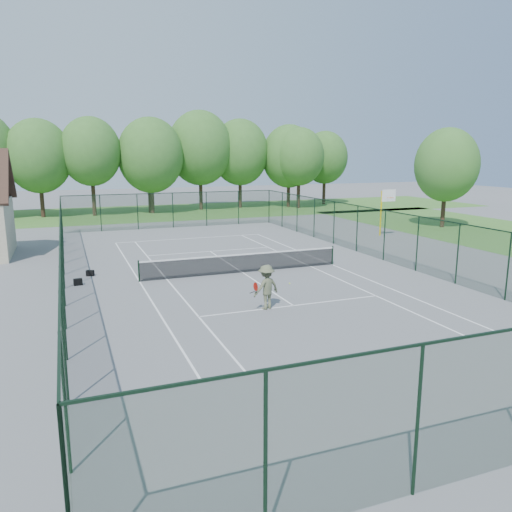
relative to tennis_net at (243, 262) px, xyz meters
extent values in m
plane|color=slate|center=(0.00, 0.00, -0.58)|extent=(140.00, 140.00, 0.00)
cube|color=#4D8633|center=(0.00, 30.00, -0.57)|extent=(80.00, 16.00, 0.01)
cube|color=white|center=(0.00, 11.88, -0.57)|extent=(10.97, 0.08, 0.01)
cube|color=white|center=(0.00, -11.88, -0.57)|extent=(10.97, 0.08, 0.01)
cube|color=white|center=(0.00, 6.40, -0.57)|extent=(8.23, 0.08, 0.01)
cube|color=white|center=(0.00, -6.40, -0.57)|extent=(8.23, 0.08, 0.01)
cube|color=white|center=(5.49, 0.00, -0.57)|extent=(0.08, 23.77, 0.01)
cube|color=white|center=(-5.49, 0.00, -0.57)|extent=(0.08, 23.77, 0.01)
cube|color=white|center=(4.12, 0.00, -0.57)|extent=(0.08, 23.77, 0.01)
cube|color=white|center=(-4.12, 0.00, -0.57)|extent=(0.08, 23.77, 0.01)
cube|color=white|center=(0.00, 0.00, -0.57)|extent=(0.08, 12.80, 0.01)
cylinder|color=black|center=(-5.50, 0.00, -0.03)|extent=(0.08, 0.08, 1.10)
cylinder|color=black|center=(5.50, 0.00, -0.03)|extent=(0.08, 0.08, 1.10)
cube|color=black|center=(0.00, 0.00, -0.08)|extent=(11.00, 0.02, 0.96)
cube|color=white|center=(0.00, 0.00, 0.42)|extent=(11.00, 0.05, 0.07)
cube|color=#15341D|center=(0.00, 18.00, 0.92)|extent=(18.00, 0.02, 3.00)
cube|color=#15341D|center=(9.00, 0.00, 0.92)|extent=(0.02, 36.00, 3.00)
cube|color=#15341D|center=(-9.00, 0.00, 0.92)|extent=(0.02, 36.00, 3.00)
cube|color=black|center=(0.00, 18.00, 2.42)|extent=(18.00, 0.05, 0.05)
cube|color=black|center=(9.00, 0.00, 2.42)|extent=(0.05, 36.00, 0.05)
cube|color=black|center=(-9.00, 0.00, 2.42)|extent=(0.05, 36.00, 0.05)
cylinder|color=#3B261B|center=(0.00, 30.00, 1.52)|extent=(0.40, 0.40, 4.20)
ellipsoid|color=#467F32|center=(0.00, 30.00, 5.42)|extent=(6.40, 6.40, 7.40)
cylinder|color=#3B261B|center=(16.50, 30.00, 1.52)|extent=(0.40, 0.40, 4.20)
ellipsoid|color=#467F32|center=(16.50, 30.00, 5.42)|extent=(6.40, 6.40, 7.40)
cylinder|color=yellow|center=(14.25, 7.91, 1.17)|extent=(0.12, 0.12, 3.50)
cube|color=yellow|center=(14.25, 7.46, 2.77)|extent=(0.08, 0.90, 0.08)
cube|color=white|center=(14.25, 7.01, 2.62)|extent=(1.20, 0.05, 0.90)
torus|color=orange|center=(14.25, 6.78, 2.47)|extent=(0.48, 0.48, 0.02)
cylinder|color=#3B261B|center=(21.97, 9.78, 1.30)|extent=(0.36, 0.36, 3.76)
ellipsoid|color=#467F32|center=(21.97, 9.78, 4.79)|extent=(5.37, 5.37, 6.26)
cube|color=black|center=(-8.38, 0.42, -0.41)|extent=(0.43, 0.28, 0.32)
cube|color=black|center=(-7.72, 2.19, -0.43)|extent=(0.45, 0.36, 0.30)
imported|color=#5E6346|center=(-1.23, -6.37, 0.35)|extent=(1.34, 1.00, 1.85)
sphere|color=#B9E844|center=(0.01, -5.97, 0.28)|extent=(0.07, 0.07, 0.07)
camera|label=1|loc=(-8.74, -24.68, 5.72)|focal=35.00mm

